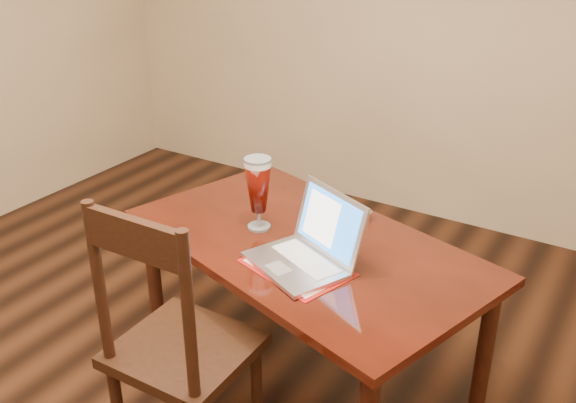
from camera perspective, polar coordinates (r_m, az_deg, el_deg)
The scene contains 2 objects.
dining_table at distance 2.58m, azimuth 1.37°, elevation -4.81°, with size 1.62×1.20×0.99m.
dining_chair at distance 2.30m, azimuth -9.86°, elevation -12.66°, with size 0.46×0.44×1.07m.
Camera 1 is at (1.37, -1.25, 1.91)m, focal length 40.00 mm.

